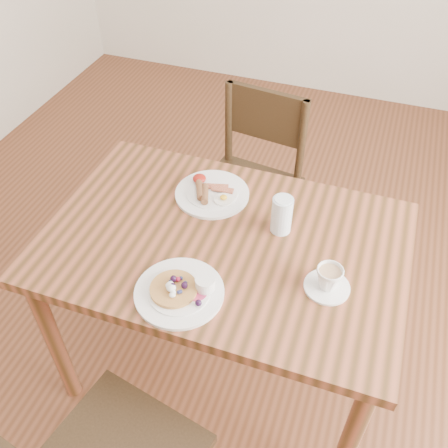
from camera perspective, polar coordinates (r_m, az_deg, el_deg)
name	(u,v)px	position (r m, az deg, el deg)	size (l,w,h in m)	color
ground	(224,360)	(2.25, 0.00, -15.26)	(5.00, 5.00, 0.00)	#582F19
dining_table	(224,259)	(1.73, 0.00, -4.05)	(1.20, 0.80, 0.75)	brown
chair_far	(251,180)	(2.31, 3.12, 5.10)	(0.47, 0.47, 0.88)	#352313
pancake_plate	(181,290)	(1.50, -4.94, -7.56)	(0.27, 0.27, 0.06)	white
breakfast_plate	(211,193)	(1.82, -1.50, 3.61)	(0.27, 0.27, 0.04)	white
teacup_saucer	(328,280)	(1.52, 11.84, -6.27)	(0.14, 0.14, 0.08)	white
water_glass	(282,215)	(1.66, 6.62, 1.04)	(0.07, 0.07, 0.13)	silver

